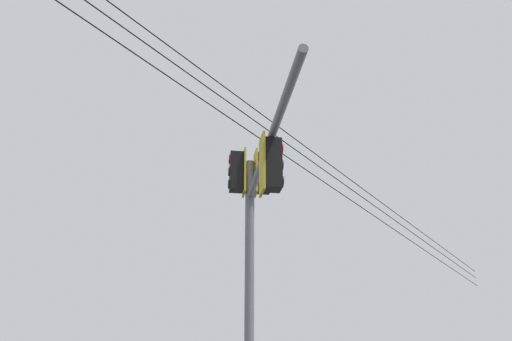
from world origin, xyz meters
TOP-DOWN VIEW (x-y plane):
  - signal_mast_assembly at (0.10, 0.68)m, footprint 5.44×2.86m
  - overhead_wire_span at (1.54, -1.13)m, footprint 13.57×31.55m

SIDE VIEW (x-z plane):
  - signal_mast_assembly at x=0.10m, z-range 1.47..8.30m
  - overhead_wire_span at x=1.54m, z-range 6.98..8.31m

